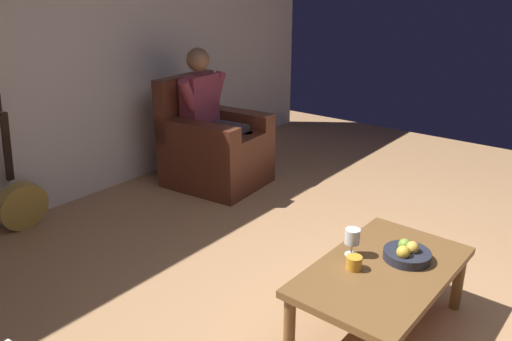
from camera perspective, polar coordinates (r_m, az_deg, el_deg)
The scene contains 9 objects.
ground_plane at distance 3.05m, azimuth 18.56°, elevation -16.05°, with size 7.22×7.22×0.00m, color #AC7E54.
wall_back at distance 4.45m, azimuth -19.60°, elevation 13.23°, with size 6.11×0.06×2.57m, color silver.
armchair at distance 4.62m, azimuth -4.91°, elevation 2.58°, with size 0.80×0.89×0.99m.
person_seated at distance 4.53m, azimuth -5.15°, elevation 6.54°, with size 0.63×0.62×1.24m.
coffee_table at distance 2.73m, azimuth 14.27°, elevation -11.67°, with size 1.05×0.63×0.39m.
guitar at distance 4.17m, azimuth -25.33°, elevation -3.18°, with size 0.38×0.23×1.04m.
wine_glass_near at distance 2.73m, azimuth 10.97°, elevation -7.59°, with size 0.08×0.08×0.15m.
fruit_bowl at distance 2.79m, azimuth 16.90°, elevation -9.07°, with size 0.25×0.25×0.11m.
candle_jar at distance 2.64m, azimuth 11.16°, elevation -10.32°, with size 0.08×0.08×0.07m, color gold.
Camera 1 is at (2.39, 0.69, 1.77)m, focal length 34.93 mm.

